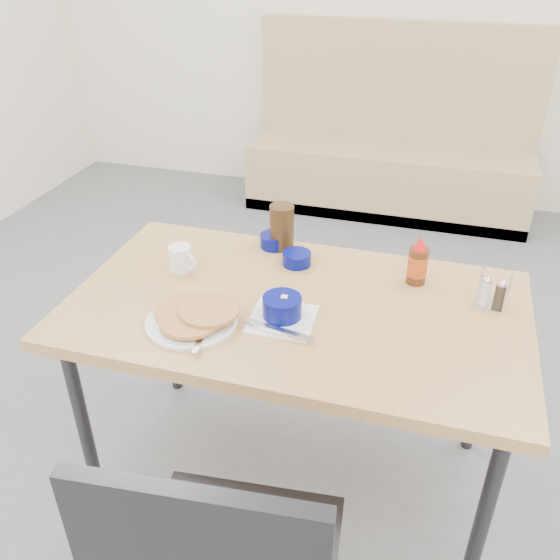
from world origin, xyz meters
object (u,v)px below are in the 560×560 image
(creamer_bowl, at_px, (274,241))
(condiment_caddy, at_px, (492,295))
(pancake_plate, at_px, (193,318))
(amber_tumbler, at_px, (282,227))
(coffee_mug, at_px, (181,258))
(syrup_bottle, at_px, (418,263))
(booth_bench, at_px, (390,159))
(butter_bowl, at_px, (297,259))
(grits_setting, at_px, (282,310))
(dining_table, at_px, (296,320))

(creamer_bowl, distance_m, condiment_caddy, 0.77)
(pancake_plate, relative_size, amber_tumbler, 1.72)
(pancake_plate, distance_m, condiment_caddy, 0.90)
(coffee_mug, height_order, syrup_bottle, syrup_bottle)
(booth_bench, relative_size, pancake_plate, 6.79)
(butter_bowl, xyz_separation_m, condiment_caddy, (0.63, -0.08, 0.02))
(grits_setting, bearing_deg, pancake_plate, -160.15)
(creamer_bowl, bearing_deg, booth_bench, 85.51)
(amber_tumbler, bearing_deg, pancake_plate, -102.71)
(amber_tumbler, relative_size, syrup_bottle, 0.98)
(coffee_mug, xyz_separation_m, grits_setting, (0.40, -0.19, -0.01))
(creamer_bowl, xyz_separation_m, butter_bowl, (0.11, -0.10, -0.00))
(creamer_bowl, distance_m, amber_tumbler, 0.06)
(syrup_bottle, bearing_deg, condiment_caddy, -18.39)
(amber_tumbler, bearing_deg, dining_table, -66.97)
(creamer_bowl, bearing_deg, pancake_plate, -99.80)
(booth_bench, height_order, grits_setting, booth_bench)
(grits_setting, xyz_separation_m, condiment_caddy, (0.59, 0.25, 0.01))
(condiment_caddy, bearing_deg, pancake_plate, -148.15)
(dining_table, bearing_deg, condiment_caddy, 15.09)
(butter_bowl, relative_size, amber_tumbler, 0.61)
(creamer_bowl, relative_size, amber_tumbler, 0.64)
(dining_table, distance_m, coffee_mug, 0.44)
(booth_bench, bearing_deg, coffee_mug, -99.81)
(coffee_mug, bearing_deg, syrup_bottle, 10.51)
(coffee_mug, bearing_deg, grits_setting, -24.60)
(dining_table, xyz_separation_m, pancake_plate, (-0.26, -0.18, 0.08))
(grits_setting, xyz_separation_m, creamer_bowl, (-0.15, 0.44, -0.01))
(coffee_mug, distance_m, butter_bowl, 0.39)
(grits_setting, xyz_separation_m, butter_bowl, (-0.04, 0.33, -0.01))
(creamer_bowl, height_order, amber_tumbler, amber_tumbler)
(booth_bench, xyz_separation_m, creamer_bowl, (-0.17, -2.19, 0.43))
(booth_bench, height_order, coffee_mug, booth_bench)
(amber_tumbler, bearing_deg, coffee_mug, -138.04)
(coffee_mug, xyz_separation_m, creamer_bowl, (0.25, 0.25, -0.02))
(booth_bench, bearing_deg, syrup_bottle, -81.58)
(pancake_plate, bearing_deg, grits_setting, 19.85)
(dining_table, xyz_separation_m, condiment_caddy, (0.57, 0.15, 0.10))
(dining_table, distance_m, grits_setting, 0.14)
(butter_bowl, bearing_deg, coffee_mug, -157.88)
(coffee_mug, relative_size, condiment_caddy, 0.94)
(grits_setting, height_order, amber_tumbler, amber_tumbler)
(booth_bench, bearing_deg, pancake_plate, -95.52)
(coffee_mug, height_order, amber_tumbler, amber_tumbler)
(booth_bench, bearing_deg, creamer_bowl, -94.49)
(creamer_bowl, bearing_deg, syrup_bottle, -11.92)
(dining_table, xyz_separation_m, grits_setting, (-0.02, -0.10, 0.10))
(pancake_plate, distance_m, coffee_mug, 0.32)
(booth_bench, height_order, butter_bowl, booth_bench)
(pancake_plate, relative_size, syrup_bottle, 1.69)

